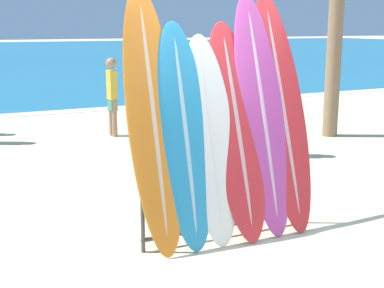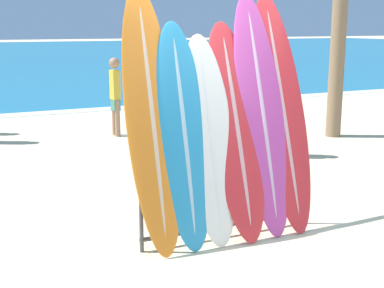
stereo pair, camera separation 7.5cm
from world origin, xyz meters
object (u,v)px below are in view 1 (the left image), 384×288
at_px(surfboard_rack, 226,196).
at_px(surfboard_slot_1, 185,136).
at_px(surfboard_slot_3, 237,130).
at_px(person_far_left, 260,98).
at_px(surfboard_slot_0, 153,121).
at_px(surfboard_slot_2, 211,140).
at_px(surfboard_slot_4, 262,114).
at_px(person_far_right, 112,94).
at_px(surfboard_slot_5, 282,111).

relative_size(surfboard_rack, surfboard_slot_1, 0.85).
height_order(surfboard_slot_3, person_far_left, surfboard_slot_3).
relative_size(surfboard_slot_0, surfboard_slot_1, 1.15).
distance_m(surfboard_slot_0, surfboard_slot_2, 0.62).
height_order(surfboard_slot_0, surfboard_slot_2, surfboard_slot_0).
xyz_separation_m(surfboard_slot_1, surfboard_slot_4, (0.91, 0.06, 0.14)).
distance_m(surfboard_slot_2, surfboard_slot_4, 0.67).
bearing_deg(surfboard_slot_4, person_far_left, 57.39).
relative_size(person_far_left, person_far_right, 1.17).
distance_m(surfboard_slot_4, person_far_left, 3.21).
xyz_separation_m(surfboard_slot_2, surfboard_slot_4, (0.63, 0.07, 0.20)).
bearing_deg(surfboard_slot_2, surfboard_rack, -11.42).
distance_m(surfboard_slot_0, surfboard_slot_4, 1.21).
bearing_deg(person_far_left, person_far_right, -78.65).
distance_m(person_far_left, person_far_right, 3.13).
bearing_deg(person_far_left, surfboard_slot_5, 40.32).
bearing_deg(surfboard_slot_2, person_far_right, 82.88).
height_order(surfboard_slot_0, person_far_left, surfboard_slot_0).
bearing_deg(surfboard_slot_1, surfboard_slot_4, 3.81).
xyz_separation_m(surfboard_slot_1, surfboard_slot_5, (1.19, 0.09, 0.15)).
xyz_separation_m(surfboard_rack, surfboard_slot_5, (0.75, 0.13, 0.80)).
bearing_deg(surfboard_slot_0, person_far_right, 76.79).
distance_m(surfboard_slot_3, person_far_left, 3.41).
distance_m(surfboard_rack, surfboard_slot_2, 0.62).
bearing_deg(surfboard_slot_0, surfboard_slot_4, 0.15).
height_order(surfboard_rack, surfboard_slot_4, surfboard_slot_4).
bearing_deg(surfboard_rack, surfboard_slot_1, 174.48).
relative_size(surfboard_slot_0, person_far_right, 1.64).
xyz_separation_m(surfboard_rack, surfboard_slot_3, (0.15, 0.07, 0.66)).
distance_m(surfboard_slot_0, surfboard_slot_5, 1.49).
height_order(surfboard_slot_1, surfboard_slot_2, surfboard_slot_1).
distance_m(surfboard_slot_2, surfboard_slot_3, 0.32).
bearing_deg(surfboard_slot_3, surfboard_slot_5, 6.04).
height_order(surfboard_rack, surfboard_slot_0, surfboard_slot_0).
bearing_deg(surfboard_slot_4, surfboard_slot_2, -173.67).
height_order(surfboard_slot_5, person_far_right, surfboard_slot_5).
relative_size(surfboard_rack, person_far_right, 1.21).
xyz_separation_m(surfboard_slot_0, surfboard_slot_3, (0.89, -0.03, -0.16)).
relative_size(surfboard_slot_3, surfboard_slot_5, 0.88).
relative_size(surfboard_slot_2, surfboard_slot_4, 0.84).
bearing_deg(person_far_left, surfboard_slot_4, 36.20).
relative_size(surfboard_rack, person_far_left, 1.03).
bearing_deg(surfboard_slot_3, surfboard_rack, -155.98).
relative_size(surfboard_slot_3, person_far_right, 1.43).
distance_m(surfboard_rack, surfboard_slot_0, 1.11).
bearing_deg(surfboard_slot_4, surfboard_slot_1, -176.19).
relative_size(surfboard_rack, surfboard_slot_2, 0.90).
xyz_separation_m(surfboard_slot_3, person_far_left, (2.04, 2.73, -0.12)).
relative_size(surfboard_slot_1, surfboard_slot_3, 1.00).
distance_m(surfboard_slot_2, person_far_right, 5.45).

